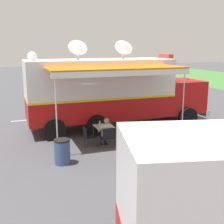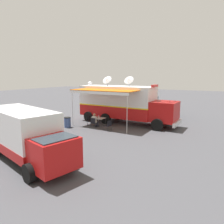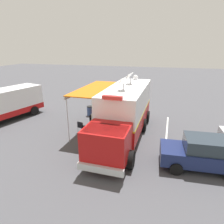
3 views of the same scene
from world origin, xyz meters
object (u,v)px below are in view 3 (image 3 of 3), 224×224
folding_chair_at_table (92,119)px  seated_responder (94,118)px  command_truck (124,111)px  support_truck (6,105)px  folding_chair_spare_by_truck (81,126)px  car_far_corner (202,153)px  folding_table (101,119)px  trash_bin (90,111)px  folding_chair_beside_table (100,117)px  water_bottle (102,116)px

folding_chair_at_table → seated_responder: seated_responder is taller
command_truck → support_truck: 10.66m
folding_chair_spare_by_truck → folding_chair_at_table: bearing=-99.5°
command_truck → car_far_corner: size_ratio=2.22×
folding_table → folding_chair_at_table: folding_chair_at_table is taller
trash_bin → folding_table: bearing=129.1°
seated_responder → car_far_corner: size_ratio=0.29×
folding_table → folding_chair_at_table: 0.83m
folding_chair_at_table → support_truck: 7.75m
command_truck → car_far_corner: command_truck is taller
folding_chair_at_table → seated_responder: bearing=178.6°
folding_table → folding_chair_spare_by_truck: 1.85m
command_truck → folding_chair_beside_table: command_truck is taller
water_bottle → seated_responder: (0.67, 0.04, -0.18)m
command_truck → trash_bin: (3.98, -3.54, -1.49)m
folding_chair_spare_by_truck → trash_bin: (0.74, -3.72, -0.06)m
folding_chair_beside_table → support_truck: size_ratio=0.12×
water_bottle → folding_chair_beside_table: bearing=-57.8°
folding_table → trash_bin: trash_bin is taller
command_truck → water_bottle: bearing=-35.2°
seated_responder → folding_chair_beside_table: bearing=-108.5°
command_truck → folding_chair_at_table: command_truck is taller
command_truck → folding_chair_at_table: (2.97, -1.45, -1.43)m
seated_responder → support_truck: (7.85, 0.79, 0.73)m
folding_table → folding_chair_spare_by_truck: folding_chair_spare_by_truck is taller
folding_chair_beside_table → water_bottle: bearing=122.2°
command_truck → seated_responder: 3.39m
command_truck → car_far_corner: 5.60m
folding_chair_spare_by_truck → seated_responder: (-0.46, -1.63, 0.14)m
folding_chair_spare_by_truck → car_far_corner: bearing=162.6°
command_truck → water_bottle: size_ratio=42.63×
water_bottle → car_far_corner: 8.07m
seated_responder → support_truck: support_truck is taller
folding_table → folding_chair_beside_table: bearing=-66.5°
command_truck → support_truck: bearing=-3.5°
seated_responder → folding_chair_spare_by_truck: bearing=74.1°
seated_responder → support_truck: size_ratio=0.18×
water_bottle → command_truck: bearing=144.8°
water_bottle → folding_chair_beside_table: size_ratio=0.26×
water_bottle → folding_chair_spare_by_truck: size_ratio=0.26×
water_bottle → support_truck: (8.52, 0.83, 0.55)m
folding_chair_beside_table → folding_chair_spare_by_truck: size_ratio=1.00×
folding_chair_spare_by_truck → support_truck: bearing=-6.4°
folding_table → trash_bin: 2.88m
command_truck → folding_chair_beside_table: 3.63m
water_bottle → trash_bin: 2.81m
folding_table → car_far_corner: car_far_corner is taller
water_bottle → folding_chair_spare_by_truck: 2.04m
water_bottle → folding_chair_beside_table: 0.87m
car_far_corner → trash_bin: bearing=-35.4°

